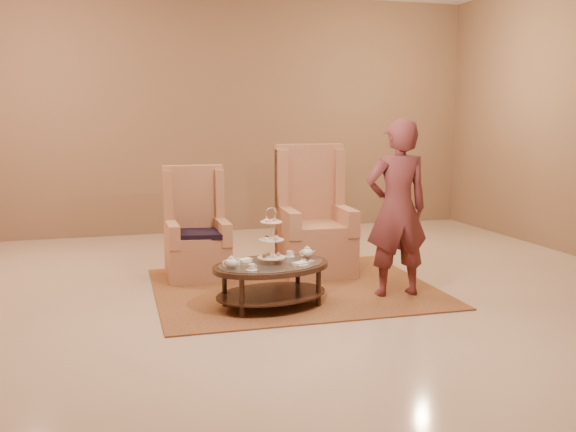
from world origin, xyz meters
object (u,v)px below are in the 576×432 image
object	(u,v)px
armchair_right	(313,230)
armchair_left	(196,240)
person	(397,209)
tea_table	(271,271)

from	to	relation	value
armchair_right	armchair_left	bearing A→B (deg)	177.96
person	armchair_right	bearing A→B (deg)	-65.78
armchair_right	person	size ratio (longest dim) A/B	0.83
tea_table	armchair_left	distance (m)	1.41
armchair_left	tea_table	bearing A→B (deg)	-69.20
armchair_right	person	xyz separation A→B (m)	(0.45, -1.16, 0.38)
armchair_left	armchair_right	world-z (taller)	armchair_right
armchair_left	person	bearing A→B (deg)	-36.07
armchair_left	armchair_right	distance (m)	1.29
armchair_left	person	distance (m)	2.20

